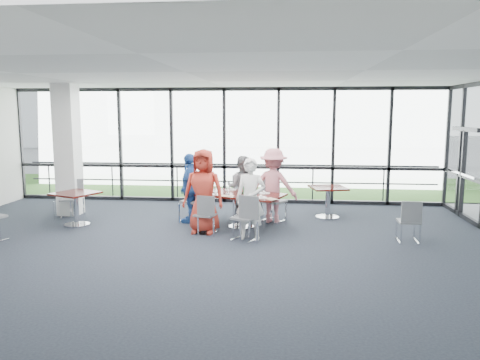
# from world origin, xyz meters

# --- Properties ---
(floor) EXTENTS (12.00, 10.00, 0.02)m
(floor) POSITION_xyz_m (0.00, 0.00, -0.01)
(floor) COLOR black
(floor) RESTS_ON ground
(ceiling) EXTENTS (12.00, 10.00, 0.04)m
(ceiling) POSITION_xyz_m (0.00, 0.00, 3.20)
(ceiling) COLOR white
(ceiling) RESTS_ON ground
(wall_front) EXTENTS (12.00, 0.10, 3.20)m
(wall_front) POSITION_xyz_m (0.00, -5.00, 1.60)
(wall_front) COLOR silver
(wall_front) RESTS_ON ground
(curtain_wall_back) EXTENTS (12.00, 0.10, 3.20)m
(curtain_wall_back) POSITION_xyz_m (0.00, 5.00, 1.60)
(curtain_wall_back) COLOR white
(curtain_wall_back) RESTS_ON ground
(exit_door) EXTENTS (0.12, 1.60, 2.10)m
(exit_door) POSITION_xyz_m (6.00, 3.75, 1.05)
(exit_door) COLOR black
(exit_door) RESTS_ON ground
(structural_column) EXTENTS (0.50, 0.50, 3.20)m
(structural_column) POSITION_xyz_m (-3.60, 3.00, 1.60)
(structural_column) COLOR white
(structural_column) RESTS_ON ground
(apron) EXTENTS (80.00, 70.00, 0.02)m
(apron) POSITION_xyz_m (0.00, 10.00, -0.02)
(apron) COLOR slate
(apron) RESTS_ON ground
(grass_strip) EXTENTS (80.00, 5.00, 0.01)m
(grass_strip) POSITION_xyz_m (0.00, 8.00, 0.01)
(grass_strip) COLOR #295D22
(grass_strip) RESTS_ON ground
(hangar_main) EXTENTS (24.00, 10.00, 6.00)m
(hangar_main) POSITION_xyz_m (4.00, 32.00, 3.00)
(hangar_main) COLOR silver
(hangar_main) RESTS_ON ground
(hangar_aux) EXTENTS (10.00, 6.00, 4.00)m
(hangar_aux) POSITION_xyz_m (-18.00, 28.00, 2.00)
(hangar_aux) COLOR silver
(hangar_aux) RESTS_ON ground
(guard_rail) EXTENTS (12.00, 0.06, 0.06)m
(guard_rail) POSITION_xyz_m (0.00, 5.60, 0.50)
(guard_rail) COLOR #2D2D33
(guard_rail) RESTS_ON ground
(main_table) EXTENTS (2.03, 1.55, 0.75)m
(main_table) POSITION_xyz_m (0.76, 2.09, 0.61)
(main_table) COLOR #370B0A
(main_table) RESTS_ON ground
(side_table_left) EXTENTS (1.11, 1.11, 0.75)m
(side_table_left) POSITION_xyz_m (-2.94, 1.90, 0.63)
(side_table_left) COLOR #370B0A
(side_table_left) RESTS_ON ground
(side_table_right) EXTENTS (0.96, 0.96, 0.75)m
(side_table_right) POSITION_xyz_m (2.74, 3.25, 0.62)
(side_table_right) COLOR #370B0A
(side_table_right) RESTS_ON ground
(diner_near_left) EXTENTS (0.92, 0.65, 1.77)m
(diner_near_left) POSITION_xyz_m (0.02, 1.55, 0.89)
(diner_near_left) COLOR #B02F21
(diner_near_left) RESTS_ON ground
(diner_near_right) EXTENTS (0.65, 0.52, 1.63)m
(diner_near_right) POSITION_xyz_m (1.04, 1.13, 0.82)
(diner_near_right) COLOR white
(diner_near_right) RESTS_ON ground
(diner_far_left) EXTENTS (0.78, 0.54, 1.51)m
(diner_far_left) POSITION_xyz_m (0.69, 2.96, 0.75)
(diner_far_left) COLOR slate
(diner_far_left) RESTS_ON ground
(diner_far_right) EXTENTS (1.20, 0.80, 1.71)m
(diner_far_right) POSITION_xyz_m (1.45, 2.64, 0.86)
(diner_far_right) COLOR #D47A83
(diner_far_right) RESTS_ON ground
(diner_end) EXTENTS (0.69, 1.02, 1.60)m
(diner_end) POSITION_xyz_m (-0.45, 2.48, 0.80)
(diner_end) COLOR #224E98
(diner_end) RESTS_ON ground
(chair_main_nl) EXTENTS (0.48, 0.48, 0.81)m
(chair_main_nl) POSITION_xyz_m (0.07, 1.45, 0.41)
(chair_main_nl) COLOR slate
(chair_main_nl) RESTS_ON ground
(chair_main_nr) EXTENTS (0.59, 0.59, 0.90)m
(chair_main_nr) POSITION_xyz_m (0.94, 1.06, 0.45)
(chair_main_nr) COLOR slate
(chair_main_nr) RESTS_ON ground
(chair_main_fl) EXTENTS (0.57, 0.57, 0.97)m
(chair_main_fl) POSITION_xyz_m (0.70, 3.06, 0.48)
(chair_main_fl) COLOR slate
(chair_main_fl) RESTS_ON ground
(chair_main_fr) EXTENTS (0.65, 0.65, 0.95)m
(chair_main_fr) POSITION_xyz_m (1.46, 2.74, 0.48)
(chair_main_fr) COLOR slate
(chair_main_fr) RESTS_ON ground
(chair_main_end) EXTENTS (0.62, 0.62, 0.94)m
(chair_main_end) POSITION_xyz_m (-0.42, 2.58, 0.47)
(chair_main_end) COLOR slate
(chair_main_end) RESTS_ON ground
(chair_spare_lb) EXTENTS (0.57, 0.57, 0.88)m
(chair_spare_lb) POSITION_xyz_m (-3.49, 2.69, 0.44)
(chair_spare_lb) COLOR slate
(chair_spare_lb) RESTS_ON ground
(chair_spare_r) EXTENTS (0.41, 0.41, 0.82)m
(chair_spare_r) POSITION_xyz_m (4.13, 1.24, 0.41)
(chair_spare_r) COLOR slate
(chair_spare_r) RESTS_ON ground
(plate_nl) EXTENTS (0.25, 0.25, 0.01)m
(plate_nl) POSITION_xyz_m (0.22, 1.92, 0.76)
(plate_nl) COLOR white
(plate_nl) RESTS_ON main_table
(plate_nr) EXTENTS (0.25, 0.25, 0.01)m
(plate_nr) POSITION_xyz_m (1.22, 1.63, 0.76)
(plate_nr) COLOR white
(plate_nr) RESTS_ON main_table
(plate_fl) EXTENTS (0.26, 0.26, 0.01)m
(plate_fl) POSITION_xyz_m (0.47, 2.59, 0.76)
(plate_fl) COLOR white
(plate_fl) RESTS_ON main_table
(plate_fr) EXTENTS (0.26, 0.26, 0.01)m
(plate_fr) POSITION_xyz_m (1.26, 2.19, 0.76)
(plate_fr) COLOR white
(plate_fr) RESTS_ON main_table
(plate_end) EXTENTS (0.28, 0.28, 0.01)m
(plate_end) POSITION_xyz_m (0.09, 2.33, 0.76)
(plate_end) COLOR white
(plate_end) RESTS_ON main_table
(tumbler_a) EXTENTS (0.08, 0.08, 0.15)m
(tumbler_a) POSITION_xyz_m (0.48, 1.97, 0.83)
(tumbler_a) COLOR white
(tumbler_a) RESTS_ON main_table
(tumbler_b) EXTENTS (0.07, 0.07, 0.13)m
(tumbler_b) POSITION_xyz_m (0.93, 1.80, 0.82)
(tumbler_b) COLOR white
(tumbler_b) RESTS_ON main_table
(tumbler_c) EXTENTS (0.07, 0.07, 0.13)m
(tumbler_c) POSITION_xyz_m (0.91, 2.24, 0.82)
(tumbler_c) COLOR white
(tumbler_c) RESTS_ON main_table
(tumbler_d) EXTENTS (0.08, 0.08, 0.15)m
(tumbler_d) POSITION_xyz_m (0.14, 2.16, 0.83)
(tumbler_d) COLOR white
(tumbler_d) RESTS_ON main_table
(menu_a) EXTENTS (0.32, 0.25, 0.00)m
(menu_a) POSITION_xyz_m (0.47, 1.80, 0.75)
(menu_a) COLOR beige
(menu_a) RESTS_ON main_table
(menu_b) EXTENTS (0.33, 0.34, 0.00)m
(menu_b) POSITION_xyz_m (1.43, 1.54, 0.75)
(menu_b) COLOR beige
(menu_b) RESTS_ON main_table
(menu_c) EXTENTS (0.34, 0.30, 0.00)m
(menu_c) POSITION_xyz_m (0.99, 2.45, 0.75)
(menu_c) COLOR beige
(menu_c) RESTS_ON main_table
(condiment_caddy) EXTENTS (0.10, 0.07, 0.04)m
(condiment_caddy) POSITION_xyz_m (0.79, 2.14, 0.77)
(condiment_caddy) COLOR black
(condiment_caddy) RESTS_ON main_table
(ketchup_bottle) EXTENTS (0.06, 0.06, 0.18)m
(ketchup_bottle) POSITION_xyz_m (0.81, 2.14, 0.84)
(ketchup_bottle) COLOR #A91E1B
(ketchup_bottle) RESTS_ON main_table
(green_bottle) EXTENTS (0.05, 0.05, 0.20)m
(green_bottle) POSITION_xyz_m (0.82, 2.10, 0.85)
(green_bottle) COLOR #246738
(green_bottle) RESTS_ON main_table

